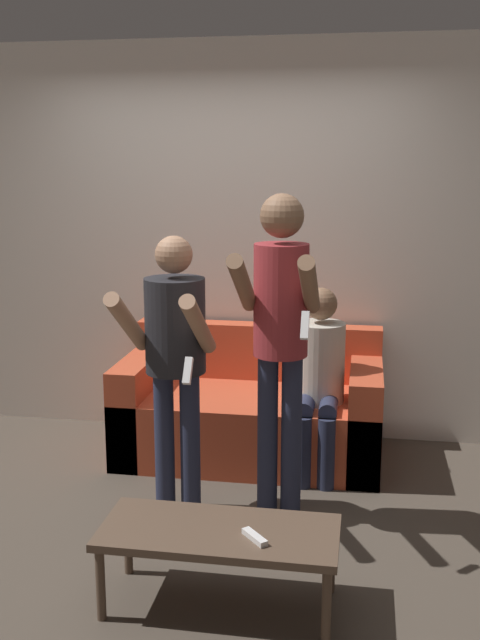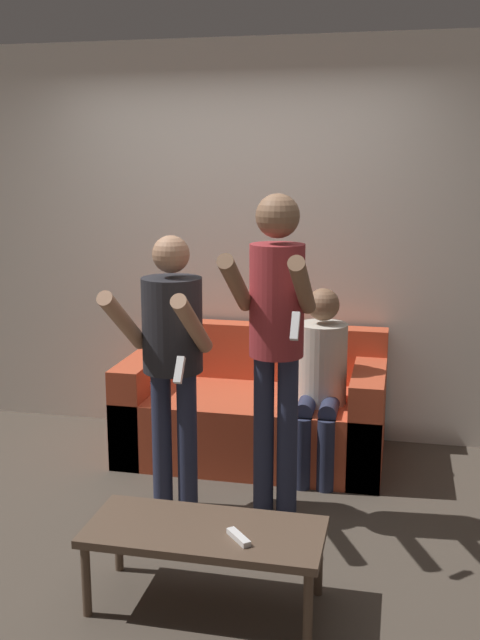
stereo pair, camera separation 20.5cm
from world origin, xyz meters
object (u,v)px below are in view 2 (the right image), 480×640
(couch, at_px, (254,413))
(remote_on_table, at_px, (239,537))
(person_standing_left, at_px, (172,344))
(coffee_table, at_px, (205,536))
(person_standing_right, at_px, (276,324))
(person_seated, at_px, (321,374))

(couch, bearing_deg, remote_on_table, -80.83)
(person_standing_left, xyz_separation_m, coffee_table, (0.41, -0.86, -0.62))
(person_standing_right, distance_m, remote_on_table, 1.17)
(person_standing_left, xyz_separation_m, remote_on_table, (0.57, -0.93, -0.57))
(person_standing_left, relative_size, person_standing_right, 0.87)
(person_standing_right, bearing_deg, person_seated, 76.18)
(person_standing_right, bearing_deg, person_standing_left, -179.84)
(couch, bearing_deg, person_standing_right, -71.90)
(couch, bearing_deg, person_seated, -23.20)
(coffee_table, bearing_deg, person_standing_right, 79.63)
(person_standing_left, bearing_deg, remote_on_table, -58.34)
(couch, relative_size, person_standing_left, 1.10)
(person_standing_right, height_order, coffee_table, person_standing_right)
(couch, bearing_deg, person_standing_left, -108.04)
(person_seated, bearing_deg, remote_on_table, -95.66)
(coffee_table, bearing_deg, person_standing_left, 115.36)
(person_standing_right, distance_m, coffee_table, 1.16)
(person_seated, xyz_separation_m, coffee_table, (-0.32, -1.54, -0.31))
(person_standing_right, distance_m, person_seated, 0.83)
(remote_on_table, bearing_deg, person_standing_right, 90.42)
(couch, distance_m, coffee_table, 1.73)
(person_standing_left, height_order, coffee_table, person_standing_left)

